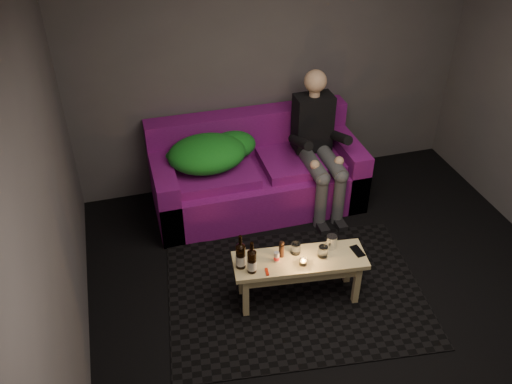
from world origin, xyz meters
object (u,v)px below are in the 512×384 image
(beer_bottle_a, at_px, (241,256))
(steel_cup, at_px, (331,242))
(sofa, at_px, (256,175))
(coffee_table, at_px, (299,266))
(beer_bottle_b, at_px, (252,261))
(person, at_px, (318,141))

(beer_bottle_a, xyz_separation_m, steel_cup, (0.75, 0.02, -0.06))
(sofa, height_order, steel_cup, sofa)
(coffee_table, bearing_deg, sofa, 88.71)
(beer_bottle_b, bearing_deg, coffee_table, 4.89)
(sofa, distance_m, beer_bottle_b, 1.51)
(sofa, relative_size, beer_bottle_b, 7.16)
(person, relative_size, beer_bottle_a, 4.45)
(beer_bottle_a, bearing_deg, coffee_table, -4.73)
(beer_bottle_a, bearing_deg, beer_bottle_b, -46.93)
(person, bearing_deg, sofa, 163.96)
(person, distance_m, coffee_table, 1.42)
(person, relative_size, coffee_table, 1.25)
(sofa, bearing_deg, coffee_table, -91.29)
(sofa, xyz_separation_m, person, (0.57, -0.16, 0.39))
(beer_bottle_a, distance_m, beer_bottle_b, 0.10)
(beer_bottle_b, bearing_deg, steel_cup, 7.77)
(coffee_table, height_order, beer_bottle_b, beer_bottle_b)
(steel_cup, bearing_deg, sofa, 100.66)
(steel_cup, bearing_deg, beer_bottle_a, -178.45)
(person, distance_m, beer_bottle_a, 1.61)
(steel_cup, bearing_deg, person, 74.68)
(sofa, relative_size, coffee_table, 1.88)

